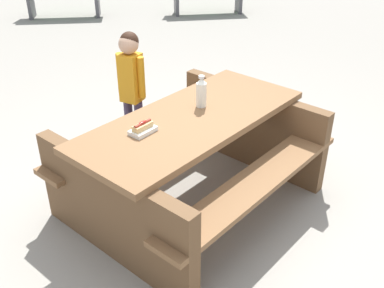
{
  "coord_description": "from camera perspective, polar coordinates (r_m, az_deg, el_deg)",
  "views": [
    {
      "loc": [
        2.38,
        1.61,
        2.2
      ],
      "look_at": [
        0.0,
        0.0,
        0.52
      ],
      "focal_mm": 42.36,
      "sensor_mm": 36.0,
      "label": 1
    }
  ],
  "objects": [
    {
      "name": "picnic_table",
      "position": [
        3.37,
        0.0,
        -1.18
      ],
      "size": [
        1.96,
        1.61,
        0.75
      ],
      "color": "brown",
      "rests_on": "ground"
    },
    {
      "name": "child_in_coat",
      "position": [
        4.01,
        -7.68,
        8.24
      ],
      "size": [
        0.18,
        0.28,
        1.12
      ],
      "color": "#3F334C",
      "rests_on": "ground"
    },
    {
      "name": "ground_plane",
      "position": [
        3.62,
        0.0,
        -7.19
      ],
      "size": [
        30.0,
        30.0,
        0.0
      ],
      "primitive_type": "plane",
      "color": "gray",
      "rests_on": "ground"
    },
    {
      "name": "soda_bottle",
      "position": [
        3.34,
        1.18,
        6.52
      ],
      "size": [
        0.08,
        0.08,
        0.24
      ],
      "color": "silver",
      "rests_on": "picnic_table"
    },
    {
      "name": "hotdog_tray",
      "position": [
        3.02,
        -6.21,
        1.95
      ],
      "size": [
        0.19,
        0.13,
        0.08
      ],
      "color": "white",
      "rests_on": "picnic_table"
    }
  ]
}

